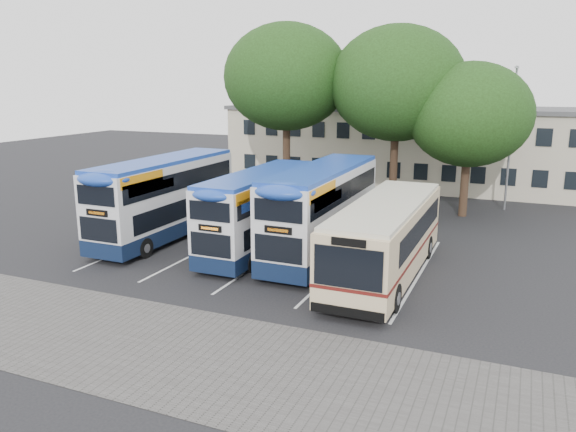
% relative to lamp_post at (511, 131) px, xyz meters
% --- Properties ---
extents(ground, '(120.00, 120.00, 0.00)m').
position_rel_lamp_post_xyz_m(ground, '(-6.00, -19.97, -5.08)').
color(ground, black).
rests_on(ground, ground).
extents(paving_strip, '(40.00, 6.00, 0.01)m').
position_rel_lamp_post_xyz_m(paving_strip, '(-8.00, -24.97, -5.08)').
color(paving_strip, '#595654').
rests_on(paving_strip, ground).
extents(bay_lines, '(14.12, 11.00, 0.01)m').
position_rel_lamp_post_xyz_m(bay_lines, '(-9.75, -14.97, -5.08)').
color(bay_lines, silver).
rests_on(bay_lines, ground).
extents(depot_building, '(32.40, 8.40, 6.20)m').
position_rel_lamp_post_xyz_m(depot_building, '(-6.00, 7.02, -1.93)').
color(depot_building, '#C1B29B').
rests_on(depot_building, ground).
extents(lamp_post, '(0.25, 1.05, 9.06)m').
position_rel_lamp_post_xyz_m(lamp_post, '(0.00, 0.00, 0.00)').
color(lamp_post, gray).
rests_on(lamp_post, ground).
extents(tree_left, '(8.25, 8.25, 11.91)m').
position_rel_lamp_post_xyz_m(tree_left, '(-14.03, -3.19, 3.30)').
color(tree_left, black).
rests_on(tree_left, ground).
extents(tree_mid, '(8.47, 8.47, 11.60)m').
position_rel_lamp_post_xyz_m(tree_mid, '(-6.84, -2.35, 2.90)').
color(tree_mid, black).
rests_on(tree_mid, ground).
extents(tree_right, '(7.32, 7.32, 9.31)m').
position_rel_lamp_post_xyz_m(tree_right, '(-2.31, -2.83, 1.10)').
color(tree_right, black).
rests_on(tree_right, ground).
extents(bus_dd_left, '(2.47, 10.17, 4.24)m').
position_rel_lamp_post_xyz_m(bus_dd_left, '(-16.17, -14.23, -2.75)').
color(bus_dd_left, '#0F1C37').
rests_on(bus_dd_left, ground).
extents(bus_dd_mid, '(2.27, 9.37, 3.90)m').
position_rel_lamp_post_xyz_m(bus_dd_mid, '(-10.59, -14.36, -2.94)').
color(bus_dd_mid, '#0F1C37').
rests_on(bus_dd_mid, ground).
extents(bus_dd_right, '(2.47, 10.20, 4.25)m').
position_rel_lamp_post_xyz_m(bus_dd_right, '(-7.60, -13.80, -2.74)').
color(bus_dd_right, '#0F1C37').
rests_on(bus_dd_right, ground).
extents(bus_single, '(2.77, 10.87, 3.24)m').
position_rel_lamp_post_xyz_m(bus_single, '(-4.09, -15.59, -3.25)').
color(bus_single, beige).
rests_on(bus_single, ground).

